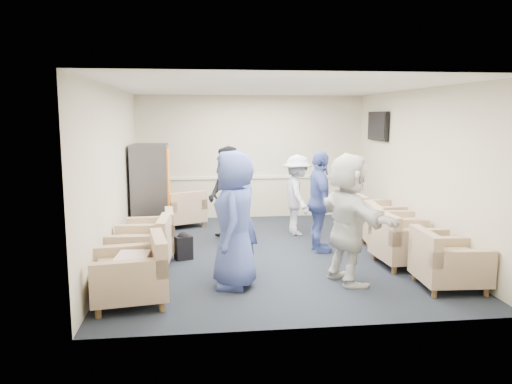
{
  "coord_description": "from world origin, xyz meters",
  "views": [
    {
      "loc": [
        -1.21,
        -7.97,
        2.26
      ],
      "look_at": [
        -0.23,
        0.2,
        1.0
      ],
      "focal_mm": 35.0,
      "sensor_mm": 36.0,
      "label": 1
    }
  ],
  "objects": [
    {
      "name": "person_mid_left",
      "position": [
        -0.57,
        -0.99,
        0.82
      ],
      "size": [
        0.5,
        0.66,
        1.64
      ],
      "primitive_type": "imported",
      "rotation": [
        0.0,
        0.0,
        -1.37
      ],
      "color": "#40509A",
      "rests_on": "floor"
    },
    {
      "name": "armchair_right_midnear",
      "position": [
        1.87,
        -0.95,
        0.35
      ],
      "size": [
        0.93,
        0.93,
        0.7
      ],
      "rotation": [
        0.0,
        0.0,
        1.63
      ],
      "color": "#A18368",
      "rests_on": "floor"
    },
    {
      "name": "armchair_left_far",
      "position": [
        -1.94,
        0.13,
        0.31
      ],
      "size": [
        0.82,
        0.82,
        0.62
      ],
      "rotation": [
        0.0,
        0.0,
        -1.5
      ],
      "color": "#A18368",
      "rests_on": "floor"
    },
    {
      "name": "vending_machine",
      "position": [
        -2.09,
        1.71,
        0.86
      ],
      "size": [
        0.7,
        0.82,
        1.72
      ],
      "color": "#4F4E56",
      "rests_on": "floor"
    },
    {
      "name": "person_back_right",
      "position": [
        0.68,
        1.22,
        0.76
      ],
      "size": [
        0.63,
        1.02,
        1.53
      ],
      "primitive_type": "imported",
      "rotation": [
        0.0,
        0.0,
        1.63
      ],
      "color": "white",
      "rests_on": "floor"
    },
    {
      "name": "left_wall",
      "position": [
        -2.5,
        0.0,
        1.35
      ],
      "size": [
        0.02,
        6.0,
        2.7
      ],
      "primitive_type": "cube",
      "color": "beige",
      "rests_on": "floor"
    },
    {
      "name": "armchair_corner",
      "position": [
        -1.51,
        2.2,
        0.32
      ],
      "size": [
        1.05,
        1.05,
        0.64
      ],
      "rotation": [
        0.0,
        0.0,
        3.57
      ],
      "color": "#A18368",
      "rests_on": "floor"
    },
    {
      "name": "pillow",
      "position": [
        -2.0,
        -2.04,
        0.53
      ],
      "size": [
        0.4,
        0.52,
        0.14
      ],
      "primitive_type": "cube",
      "rotation": [
        0.0,
        0.0,
        -1.63
      ],
      "color": "beige",
      "rests_on": "armchair_left_near"
    },
    {
      "name": "armchair_left_near",
      "position": [
        -1.99,
        -2.03,
        0.35
      ],
      "size": [
        1.0,
        1.0,
        0.7
      ],
      "rotation": [
        0.0,
        0.0,
        -1.42
      ],
      "color": "#A18368",
      "rests_on": "floor"
    },
    {
      "name": "chair_rail",
      "position": [
        0.0,
        2.98,
        0.9
      ],
      "size": [
        4.98,
        0.04,
        0.06
      ],
      "primitive_type": "cube",
      "color": "silver",
      "rests_on": "back_wall"
    },
    {
      "name": "armchair_right_far",
      "position": [
        1.99,
        0.76,
        0.36
      ],
      "size": [
        0.95,
        0.95,
        0.72
      ],
      "rotation": [
        0.0,
        0.0,
        1.63
      ],
      "color": "#A18368",
      "rests_on": "floor"
    },
    {
      "name": "person_mid_right",
      "position": [
        0.81,
        -0.01,
        0.85
      ],
      "size": [
        0.44,
        1.0,
        1.69
      ],
      "primitive_type": "imported",
      "rotation": [
        0.0,
        0.0,
        1.54
      ],
      "color": "#40509A",
      "rests_on": "floor"
    },
    {
      "name": "front_wall",
      "position": [
        0.0,
        -3.0,
        1.35
      ],
      "size": [
        5.0,
        0.02,
        2.7
      ],
      "primitive_type": "cube",
      "color": "beige",
      "rests_on": "floor"
    },
    {
      "name": "person_back_left",
      "position": [
        -0.66,
        0.8,
        0.86
      ],
      "size": [
        0.93,
        1.03,
        1.73
      ],
      "primitive_type": "imported",
      "rotation": [
        0.0,
        0.0,
        -1.17
      ],
      "color": "black",
      "rests_on": "floor"
    },
    {
      "name": "backpack",
      "position": [
        -1.44,
        -0.22,
        0.23
      ],
      "size": [
        0.31,
        0.27,
        0.45
      ],
      "rotation": [
        0.0,
        0.0,
        0.36
      ],
      "color": "black",
      "rests_on": "floor"
    },
    {
      "name": "armchair_left_mid",
      "position": [
        -1.99,
        -0.74,
        0.34
      ],
      "size": [
        0.89,
        0.89,
        0.67
      ],
      "rotation": [
        0.0,
        0.0,
        -1.63
      ],
      "color": "#A18368",
      "rests_on": "floor"
    },
    {
      "name": "floor",
      "position": [
        0.0,
        0.0,
        0.0
      ],
      "size": [
        6.0,
        6.0,
        0.0
      ],
      "primitive_type": "plane",
      "color": "black",
      "rests_on": "ground"
    },
    {
      "name": "armchair_right_near",
      "position": [
        2.02,
        -1.97,
        0.33
      ],
      "size": [
        0.87,
        0.87,
        0.66
      ],
      "rotation": [
        0.0,
        0.0,
        1.51
      ],
      "color": "#A18368",
      "rests_on": "floor"
    },
    {
      "name": "person_front_right",
      "position": [
        0.8,
        -1.61,
        0.89
      ],
      "size": [
        0.92,
        1.73,
        1.78
      ],
      "primitive_type": "imported",
      "rotation": [
        0.0,
        0.0,
        1.82
      ],
      "color": "silver",
      "rests_on": "floor"
    },
    {
      "name": "ceiling",
      "position": [
        0.0,
        0.0,
        2.7
      ],
      "size": [
        6.0,
        6.0,
        0.0
      ],
      "primitive_type": "plane",
      "rotation": [
        3.14,
        0.0,
        0.0
      ],
      "color": "silver",
      "rests_on": "back_wall"
    },
    {
      "name": "armchair_right_midfar",
      "position": [
        1.98,
        -0.2,
        0.35
      ],
      "size": [
        0.97,
        0.97,
        0.69
      ],
      "rotation": [
        0.0,
        0.0,
        1.45
      ],
      "color": "#A18368",
      "rests_on": "floor"
    },
    {
      "name": "right_wall",
      "position": [
        2.5,
        0.0,
        1.35
      ],
      "size": [
        0.02,
        6.0,
        2.7
      ],
      "primitive_type": "cube",
      "color": "beige",
      "rests_on": "floor"
    },
    {
      "name": "person_front_left",
      "position": [
        -0.73,
        -1.57,
        0.91
      ],
      "size": [
        0.68,
        0.95,
        1.82
      ],
      "primitive_type": "imported",
      "rotation": [
        0.0,
        0.0,
        -1.69
      ],
      "color": "#40509A",
      "rests_on": "floor"
    },
    {
      "name": "tv",
      "position": [
        2.44,
        1.8,
        2.05
      ],
      "size": [
        0.1,
        1.0,
        0.58
      ],
      "color": "black",
      "rests_on": "right_wall"
    },
    {
      "name": "back_wall",
      "position": [
        0.0,
        3.0,
        1.35
      ],
      "size": [
        5.0,
        0.02,
        2.7
      ],
      "primitive_type": "cube",
      "color": "beige",
      "rests_on": "floor"
    }
  ]
}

